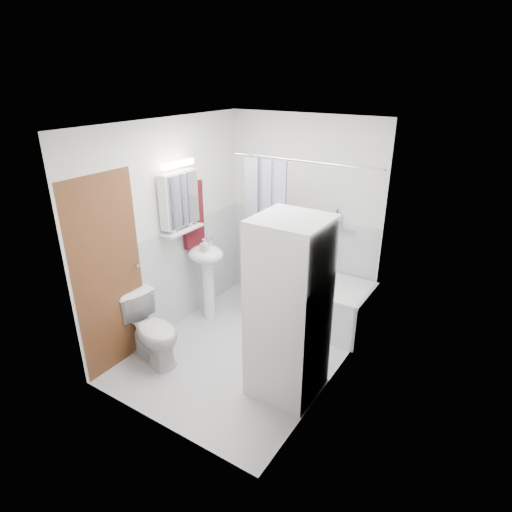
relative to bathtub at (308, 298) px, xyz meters
The scene contains 20 objects.
floor 1.02m from the bathtub, 108.53° to the right, with size 2.60×2.60×0.00m, color silver.
room_walls 1.53m from the bathtub, 108.53° to the right, with size 2.60×2.60×2.60m.
wainscot 0.76m from the bathtub, 116.19° to the right, with size 1.98×2.58×2.58m.
door 2.05m from the bathtub, 130.56° to the right, with size 0.05×2.00×2.00m.
bathtub is the anchor object (origin of this frame).
tub_spout 0.69m from the bathtub, 58.78° to the left, with size 0.04×0.04×0.12m, color silver.
curtain_rod 1.71m from the bathtub, 90.00° to the right, with size 0.02×0.02×1.65m, color silver.
shower_curtain 1.08m from the bathtub, 147.37° to the right, with size 0.55×0.02×1.45m.
sink 1.28m from the bathtub, 150.78° to the right, with size 0.44×0.37×1.04m.
medicine_cabinet 1.93m from the bathtub, 145.95° to the right, with size 0.13×0.50×0.71m.
shelf 1.70m from the bathtub, 145.62° to the right, with size 0.18×0.54×0.03m, color silver.
shower_caddy 0.93m from the bathtub, 52.00° to the left, with size 0.22×0.06×0.02m, color silver.
towel 1.70m from the bathtub, 155.43° to the right, with size 0.07×0.32×0.78m.
washer_dryer 1.38m from the bathtub, 72.99° to the right, with size 0.63×0.61×1.73m.
toilet 1.88m from the bathtub, 123.22° to the right, with size 0.41×0.73×0.71m, color white.
soap_pump 1.38m from the bathtub, 146.66° to the right, with size 0.08×0.17×0.08m, color gray.
shelf_bottle 1.80m from the bathtub, 141.01° to the right, with size 0.07×0.18×0.07m, color gray.
shelf_cup 1.68m from the bathtub, 149.71° to the right, with size 0.10×0.09×0.10m, color gray.
shampoo_a 0.97m from the bathtub, 82.58° to the left, with size 0.13×0.17×0.13m, color gray.
shampoo_b 0.96m from the bathtub, 63.19° to the left, with size 0.08×0.21×0.08m, color navy.
Camera 1 is at (2.22, -3.24, 2.82)m, focal length 30.00 mm.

